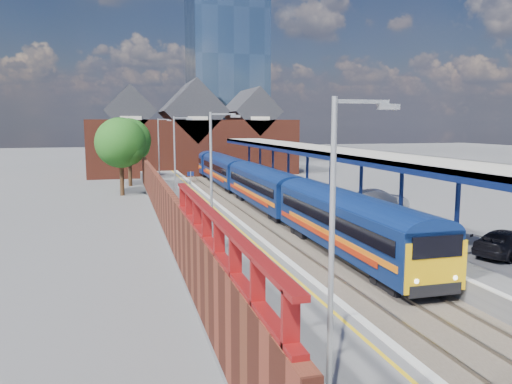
{
  "coord_description": "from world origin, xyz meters",
  "views": [
    {
      "loc": [
        -10.7,
        -17.33,
        7.46
      ],
      "look_at": [
        -1.34,
        16.73,
        2.6
      ],
      "focal_mm": 35.0,
      "sensor_mm": 36.0,
      "label": 1
    }
  ],
  "objects_px": {
    "train": "(242,176)",
    "parked_car_dark": "(509,243)",
    "lamp_post_a": "(338,243)",
    "parked_car_blue": "(320,189)",
    "platform_sign": "(191,181)",
    "parked_car_silver": "(379,199)",
    "lamp_post_b": "(214,176)",
    "lamp_post_c": "(176,155)",
    "lamp_post_d": "(160,146)"
  },
  "relations": [
    {
      "from": "train",
      "to": "parked_car_dark",
      "type": "xyz_separation_m",
      "value": [
        6.11,
        -29.96,
        -0.48
      ]
    },
    {
      "from": "lamp_post_a",
      "to": "parked_car_blue",
      "type": "distance_m",
      "value": 34.9
    },
    {
      "from": "platform_sign",
      "to": "parked_car_blue",
      "type": "bearing_deg",
      "value": 0.95
    },
    {
      "from": "platform_sign",
      "to": "lamp_post_a",
      "type": "bearing_deg",
      "value": -92.44
    },
    {
      "from": "platform_sign",
      "to": "parked_car_silver",
      "type": "height_order",
      "value": "platform_sign"
    },
    {
      "from": "lamp_post_b",
      "to": "lamp_post_c",
      "type": "relative_size",
      "value": 1.0
    },
    {
      "from": "lamp_post_b",
      "to": "lamp_post_d",
      "type": "xyz_separation_m",
      "value": [
        0.0,
        32.0,
        0.0
      ]
    },
    {
      "from": "lamp_post_b",
      "to": "parked_car_silver",
      "type": "xyz_separation_m",
      "value": [
        14.86,
        10.69,
        -3.28
      ]
    },
    {
      "from": "lamp_post_a",
      "to": "parked_car_silver",
      "type": "height_order",
      "value": "lamp_post_a"
    },
    {
      "from": "train",
      "to": "parked_car_blue",
      "type": "relative_size",
      "value": 16.68
    },
    {
      "from": "lamp_post_c",
      "to": "parked_car_dark",
      "type": "xyz_separation_m",
      "value": [
        13.97,
        -19.58,
        -3.35
      ]
    },
    {
      "from": "train",
      "to": "lamp_post_d",
      "type": "xyz_separation_m",
      "value": [
        -7.86,
        5.62,
        2.87
      ]
    },
    {
      "from": "train",
      "to": "lamp_post_b",
      "type": "relative_size",
      "value": 9.42
    },
    {
      "from": "parked_car_dark",
      "to": "platform_sign",
      "type": "bearing_deg",
      "value": 9.9
    },
    {
      "from": "lamp_post_b",
      "to": "parked_car_silver",
      "type": "height_order",
      "value": "lamp_post_b"
    },
    {
      "from": "lamp_post_d",
      "to": "parked_car_silver",
      "type": "bearing_deg",
      "value": -55.1
    },
    {
      "from": "parked_car_silver",
      "to": "parked_car_blue",
      "type": "height_order",
      "value": "parked_car_silver"
    },
    {
      "from": "lamp_post_d",
      "to": "lamp_post_c",
      "type": "bearing_deg",
      "value": -90.0
    },
    {
      "from": "parked_car_blue",
      "to": "lamp_post_a",
      "type": "bearing_deg",
      "value": 170.61
    },
    {
      "from": "lamp_post_d",
      "to": "parked_car_blue",
      "type": "height_order",
      "value": "lamp_post_d"
    },
    {
      "from": "lamp_post_b",
      "to": "parked_car_silver",
      "type": "relative_size",
      "value": 1.63
    },
    {
      "from": "lamp_post_b",
      "to": "parked_car_blue",
      "type": "xyz_separation_m",
      "value": [
        13.04,
        18.19,
        -3.44
      ]
    },
    {
      "from": "parked_car_silver",
      "to": "parked_car_dark",
      "type": "height_order",
      "value": "parked_car_silver"
    },
    {
      "from": "lamp_post_a",
      "to": "parked_car_dark",
      "type": "distance_m",
      "value": 17.74
    },
    {
      "from": "lamp_post_a",
      "to": "parked_car_dark",
      "type": "relative_size",
      "value": 1.58
    },
    {
      "from": "parked_car_dark",
      "to": "lamp_post_b",
      "type": "bearing_deg",
      "value": 55.22
    },
    {
      "from": "lamp_post_c",
      "to": "parked_car_dark",
      "type": "height_order",
      "value": "lamp_post_c"
    },
    {
      "from": "platform_sign",
      "to": "parked_car_blue",
      "type": "relative_size",
      "value": 0.63
    },
    {
      "from": "parked_car_silver",
      "to": "lamp_post_d",
      "type": "bearing_deg",
      "value": 53.35
    },
    {
      "from": "parked_car_silver",
      "to": "parked_car_dark",
      "type": "xyz_separation_m",
      "value": [
        -0.89,
        -14.28,
        -0.07
      ]
    },
    {
      "from": "platform_sign",
      "to": "lamp_post_b",
      "type": "bearing_deg",
      "value": -94.33
    },
    {
      "from": "train",
      "to": "parked_car_silver",
      "type": "height_order",
      "value": "train"
    },
    {
      "from": "parked_car_dark",
      "to": "parked_car_blue",
      "type": "height_order",
      "value": "parked_car_dark"
    },
    {
      "from": "lamp_post_a",
      "to": "lamp_post_b",
      "type": "bearing_deg",
      "value": 90.0
    },
    {
      "from": "lamp_post_c",
      "to": "lamp_post_a",
      "type": "bearing_deg",
      "value": -90.0
    },
    {
      "from": "parked_car_dark",
      "to": "parked_car_blue",
      "type": "xyz_separation_m",
      "value": [
        -0.93,
        21.78,
        -0.09
      ]
    },
    {
      "from": "lamp_post_a",
      "to": "train",
      "type": "bearing_deg",
      "value": 78.99
    },
    {
      "from": "train",
      "to": "parked_car_silver",
      "type": "xyz_separation_m",
      "value": [
        7.01,
        -15.68,
        -0.41
      ]
    },
    {
      "from": "lamp_post_c",
      "to": "platform_sign",
      "type": "distance_m",
      "value": 3.34
    },
    {
      "from": "train",
      "to": "platform_sign",
      "type": "bearing_deg",
      "value": -127.78
    },
    {
      "from": "lamp_post_b",
      "to": "lamp_post_a",
      "type": "bearing_deg",
      "value": -90.0
    },
    {
      "from": "lamp_post_c",
      "to": "lamp_post_d",
      "type": "height_order",
      "value": "same"
    },
    {
      "from": "parked_car_blue",
      "to": "lamp_post_d",
      "type": "bearing_deg",
      "value": 56.03
    },
    {
      "from": "parked_car_blue",
      "to": "parked_car_dark",
      "type": "bearing_deg",
      "value": -164.9
    },
    {
      "from": "parked_car_silver",
      "to": "platform_sign",
      "type": "bearing_deg",
      "value": 80.03
    },
    {
      "from": "parked_car_silver",
      "to": "lamp_post_b",
      "type": "bearing_deg",
      "value": 144.19
    },
    {
      "from": "platform_sign",
      "to": "lamp_post_d",
      "type": "bearing_deg",
      "value": 95.56
    },
    {
      "from": "lamp_post_c",
      "to": "platform_sign",
      "type": "bearing_deg",
      "value": 55.74
    },
    {
      "from": "lamp_post_d",
      "to": "parked_car_dark",
      "type": "relative_size",
      "value": 1.58
    },
    {
      "from": "lamp_post_b",
      "to": "platform_sign",
      "type": "bearing_deg",
      "value": 85.67
    }
  ]
}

